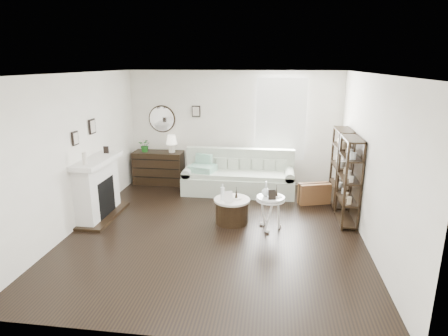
# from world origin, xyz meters

# --- Properties ---
(room) EXTENTS (5.50, 5.50, 5.50)m
(room) POSITION_xyz_m (0.73, 2.70, 1.60)
(room) COLOR black
(room) RESTS_ON ground
(fireplace) EXTENTS (0.50, 1.40, 1.84)m
(fireplace) POSITION_xyz_m (-2.32, 0.30, 0.54)
(fireplace) COLOR white
(fireplace) RESTS_ON ground
(shelf_unit_far) EXTENTS (0.30, 0.80, 1.60)m
(shelf_unit_far) POSITION_xyz_m (2.33, 1.55, 0.80)
(shelf_unit_far) COLOR black
(shelf_unit_far) RESTS_ON ground
(shelf_unit_near) EXTENTS (0.30, 0.80, 1.60)m
(shelf_unit_near) POSITION_xyz_m (2.33, 0.65, 0.80)
(shelf_unit_near) COLOR black
(shelf_unit_near) RESTS_ON ground
(sofa) EXTENTS (2.49, 0.86, 0.97)m
(sofa) POSITION_xyz_m (0.20, 2.08, 0.32)
(sofa) COLOR beige
(sofa) RESTS_ON ground
(quilt) EXTENTS (0.64, 0.57, 0.14)m
(quilt) POSITION_xyz_m (-0.62, 1.95, 0.57)
(quilt) COLOR #289361
(quilt) RESTS_ON sofa
(suitcase) EXTENTS (0.69, 0.41, 0.44)m
(suitcase) POSITION_xyz_m (1.84, 1.55, 0.22)
(suitcase) COLOR brown
(suitcase) RESTS_ON ground
(dresser) EXTENTS (1.19, 0.51, 0.79)m
(dresser) POSITION_xyz_m (-1.81, 2.47, 0.40)
(dresser) COLOR black
(dresser) RESTS_ON ground
(table_lamp) EXTENTS (0.35, 0.35, 0.42)m
(table_lamp) POSITION_xyz_m (-1.46, 2.47, 1.00)
(table_lamp) COLOR beige
(table_lamp) RESTS_ON dresser
(potted_plant) EXTENTS (0.31, 0.28, 0.32)m
(potted_plant) POSITION_xyz_m (-2.10, 2.42, 0.95)
(potted_plant) COLOR #1D611B
(potted_plant) RESTS_ON dresser
(drum_table) EXTENTS (0.66, 0.66, 0.46)m
(drum_table) POSITION_xyz_m (0.23, 0.36, 0.23)
(drum_table) COLOR black
(drum_table) RESTS_ON ground
(pedestal_table) EXTENTS (0.50, 0.50, 0.60)m
(pedestal_table) POSITION_xyz_m (0.94, 0.18, 0.55)
(pedestal_table) COLOR white
(pedestal_table) RESTS_ON ground
(eiffel_drum) EXTENTS (0.14, 0.14, 0.20)m
(eiffel_drum) POSITION_xyz_m (0.31, 0.41, 0.56)
(eiffel_drum) COLOR black
(eiffel_drum) RESTS_ON drum_table
(bottle_drum) EXTENTS (0.07, 0.07, 0.30)m
(bottle_drum) POSITION_xyz_m (0.07, 0.29, 0.61)
(bottle_drum) COLOR silver
(bottle_drum) RESTS_ON drum_table
(card_frame_drum) EXTENTS (0.16, 0.10, 0.20)m
(card_frame_drum) POSITION_xyz_m (0.19, 0.19, 0.56)
(card_frame_drum) COLOR white
(card_frame_drum) RESTS_ON drum_table
(eiffel_ped) EXTENTS (0.12, 0.12, 0.19)m
(eiffel_ped) POSITION_xyz_m (1.03, 0.21, 0.70)
(eiffel_ped) COLOR black
(eiffel_ped) RESTS_ON pedestal_table
(flask_ped) EXTENTS (0.14, 0.14, 0.27)m
(flask_ped) POSITION_xyz_m (0.85, 0.20, 0.74)
(flask_ped) COLOR silver
(flask_ped) RESTS_ON pedestal_table
(card_frame_ped) EXTENTS (0.13, 0.07, 0.17)m
(card_frame_ped) POSITION_xyz_m (0.96, 0.05, 0.69)
(card_frame_ped) COLOR black
(card_frame_ped) RESTS_ON pedestal_table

